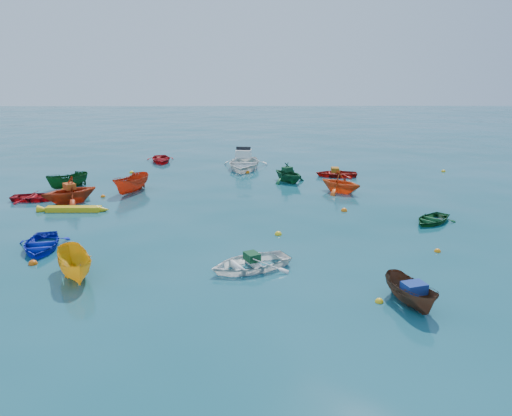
{
  "coord_description": "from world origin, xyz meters",
  "views": [
    {
      "loc": [
        -0.29,
        -21.22,
        7.95
      ],
      "look_at": [
        0.0,
        5.0,
        0.4
      ],
      "focal_mm": 35.0,
      "sensor_mm": 36.0,
      "label": 1
    }
  ],
  "objects_px": {
    "kayak_yellow": "(74,211)",
    "motorboat_white": "(244,169)",
    "dinghy_blue_sw": "(41,249)",
    "dinghy_white_near": "(250,269)"
  },
  "relations": [
    {
      "from": "kayak_yellow",
      "to": "motorboat_white",
      "type": "height_order",
      "value": "motorboat_white"
    },
    {
      "from": "dinghy_blue_sw",
      "to": "kayak_yellow",
      "type": "distance_m",
      "value": 6.02
    },
    {
      "from": "dinghy_blue_sw",
      "to": "kayak_yellow",
      "type": "height_order",
      "value": "dinghy_blue_sw"
    },
    {
      "from": "dinghy_blue_sw",
      "to": "motorboat_white",
      "type": "bearing_deg",
      "value": 51.04
    },
    {
      "from": "dinghy_blue_sw",
      "to": "kayak_yellow",
      "type": "xyz_separation_m",
      "value": [
        -0.58,
        5.99,
        0.0
      ]
    },
    {
      "from": "dinghy_white_near",
      "to": "kayak_yellow",
      "type": "relative_size",
      "value": 0.91
    },
    {
      "from": "dinghy_white_near",
      "to": "dinghy_blue_sw",
      "type": "bearing_deg",
      "value": -131.06
    },
    {
      "from": "dinghy_white_near",
      "to": "kayak_yellow",
      "type": "height_order",
      "value": "dinghy_white_near"
    },
    {
      "from": "dinghy_white_near",
      "to": "motorboat_white",
      "type": "bearing_deg",
      "value": 154.43
    },
    {
      "from": "kayak_yellow",
      "to": "dinghy_blue_sw",
      "type": "bearing_deg",
      "value": -174.29
    }
  ]
}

